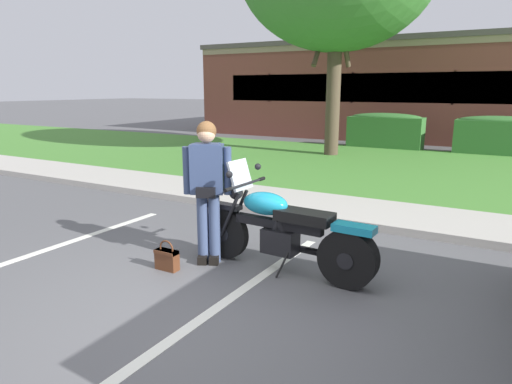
{
  "coord_description": "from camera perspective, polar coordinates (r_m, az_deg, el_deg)",
  "views": [
    {
      "loc": [
        2.38,
        -3.11,
        2.07
      ],
      "look_at": [
        -0.19,
        1.48,
        0.85
      ],
      "focal_mm": 31.45,
      "sensor_mm": 36.0,
      "label": 1
    }
  ],
  "objects": [
    {
      "name": "stall_stripe_1",
      "position": [
        4.51,
        -4.67,
        -14.24
      ],
      "size": [
        0.23,
        4.4,
        0.01
      ],
      "primitive_type": "cube",
      "rotation": [
        0.0,
        0.0,
        -0.02
      ],
      "color": "silver",
      "rests_on": "ground"
    },
    {
      "name": "brick_building",
      "position": [
        22.59,
        25.15,
        11.68
      ],
      "size": [
        21.87,
        9.97,
        4.01
      ],
      "color": "brown",
      "rests_on": "ground"
    },
    {
      "name": "grass_lawn",
      "position": [
        12.33,
        17.75,
        2.9
      ],
      "size": [
        60.0,
        7.71,
        0.06
      ],
      "primitive_type": "cube",
      "color": "#478433",
      "rests_on": "ground"
    },
    {
      "name": "ground_plane",
      "position": [
        4.43,
        -7.49,
        -14.91
      ],
      "size": [
        140.0,
        140.0,
        0.0
      ],
      "primitive_type": "plane",
      "color": "#565659"
    },
    {
      "name": "concrete_walk",
      "position": [
        7.96,
        10.89,
        -1.96
      ],
      "size": [
        60.0,
        1.5,
        0.08
      ],
      "primitive_type": "cube",
      "color": "#B7B2A8",
      "rests_on": "ground"
    },
    {
      "name": "curb_strip",
      "position": [
        7.18,
        8.72,
        -3.35
      ],
      "size": [
        60.0,
        0.2,
        0.12
      ],
      "primitive_type": "cube",
      "color": "#B7B2A8",
      "rests_on": "ground"
    },
    {
      "name": "hedge_left",
      "position": [
        16.44,
        16.13,
        7.59
      ],
      "size": [
        2.53,
        0.9,
        1.24
      ],
      "color": "#336B2D",
      "rests_on": "ground"
    },
    {
      "name": "handbag",
      "position": [
        5.37,
        -11.27,
        -8.21
      ],
      "size": [
        0.28,
        0.13,
        0.36
      ],
      "color": "#562D19",
      "rests_on": "ground"
    },
    {
      "name": "rider_person",
      "position": [
        5.29,
        -6.19,
        1.25
      ],
      "size": [
        0.53,
        0.39,
        1.7
      ],
      "color": "black",
      "rests_on": "ground"
    },
    {
      "name": "stall_stripe_0",
      "position": [
        6.44,
        -26.5,
        -7.08
      ],
      "size": [
        0.23,
        4.4,
        0.01
      ],
      "primitive_type": "cube",
      "rotation": [
        0.0,
        0.0,
        -0.02
      ],
      "color": "silver",
      "rests_on": "ground"
    },
    {
      "name": "hedge_center_left",
      "position": [
        16.01,
        28.56,
        6.39
      ],
      "size": [
        2.59,
        0.9,
        1.24
      ],
      "color": "#336B2D",
      "rests_on": "ground"
    },
    {
      "name": "motorcycle",
      "position": [
        5.09,
        4.11,
        -5.06
      ],
      "size": [
        2.24,
        0.82,
        1.26
      ],
      "color": "black",
      "rests_on": "ground"
    }
  ]
}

